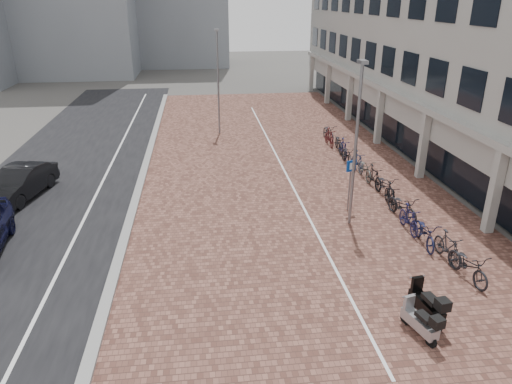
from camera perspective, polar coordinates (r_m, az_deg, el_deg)
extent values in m
plane|color=#474442|center=(14.12, 3.05, -14.31)|extent=(140.00, 140.00, 0.00)
cube|color=brown|center=(24.93, 2.90, 2.74)|extent=(14.50, 42.00, 0.04)
cube|color=black|center=(25.55, -22.22, 1.51)|extent=(8.00, 50.00, 0.03)
cube|color=gray|center=(24.76, -13.53, 2.12)|extent=(0.35, 42.00, 0.14)
cube|color=white|center=(25.08, -17.83, 1.79)|extent=(0.12, 44.00, 0.00)
cube|color=white|center=(24.96, 3.35, 2.81)|extent=(0.10, 30.00, 0.00)
cube|color=black|center=(30.28, 16.14, 8.80)|extent=(0.15, 38.00, 3.20)
cube|color=#A1A19B|center=(29.86, 16.15, 12.06)|extent=(1.60, 38.00, 0.30)
cube|color=#A1A19B|center=(19.81, 26.95, 0.05)|extent=(0.35, 0.35, 3.40)
cube|color=#A1A19B|center=(24.69, 19.61, 5.36)|extent=(0.35, 0.35, 3.40)
cube|color=#A1A19B|center=(29.98, 14.71, 8.82)|extent=(0.35, 0.35, 3.40)
cube|color=#A1A19B|center=(35.49, 11.26, 11.19)|extent=(0.35, 0.35, 3.40)
cube|color=#A1A19B|center=(41.14, 8.71, 12.89)|extent=(0.35, 0.35, 3.40)
cube|color=#A1A19B|center=(46.88, 6.75, 14.16)|extent=(0.35, 0.35, 3.40)
imported|color=black|center=(23.69, -26.72, 0.98)|extent=(2.43, 4.55, 1.43)
cylinder|color=slate|center=(20.14, 11.23, 0.50)|extent=(0.07, 0.07, 2.08)
cube|color=#0C3D9E|center=(19.77, 11.48, 3.12)|extent=(0.45, 0.21, 0.47)
cylinder|color=slate|center=(18.24, 11.96, 5.23)|extent=(0.12, 0.12, 6.35)
cylinder|color=gray|center=(31.10, -4.61, 12.93)|extent=(0.12, 0.12, 6.56)
imported|color=black|center=(16.71, 24.32, -8.05)|extent=(0.93, 2.04, 1.04)
imported|color=black|center=(17.52, 22.26, -6.22)|extent=(0.59, 1.77, 1.05)
imported|color=#121634|center=(18.28, 19.81, -4.64)|extent=(0.90, 2.03, 1.04)
imported|color=#17153C|center=(19.15, 18.04, -3.11)|extent=(0.53, 1.76, 1.05)
imported|color=black|center=(20.19, 17.34, -1.69)|extent=(1.08, 2.07, 1.04)
imported|color=black|center=(21.13, 16.00, -0.41)|extent=(0.70, 1.79, 1.05)
imported|color=black|center=(22.18, 15.36, 0.75)|extent=(0.81, 2.01, 1.04)
imported|color=black|center=(23.13, 14.05, 1.81)|extent=(0.58, 1.77, 1.05)
imported|color=#514F4A|center=(24.13, 13.06, 2.76)|extent=(0.74, 1.99, 1.04)
imported|color=#16223D|center=(25.15, 12.23, 3.66)|extent=(0.51, 1.75, 1.05)
imported|color=black|center=(26.12, 10.99, 4.46)|extent=(0.76, 2.00, 1.04)
imported|color=#15163C|center=(27.20, 10.57, 5.23)|extent=(0.65, 1.78, 1.05)
imported|color=black|center=(28.27, 10.02, 5.92)|extent=(0.92, 2.04, 1.04)
imported|color=#421113|center=(29.25, 8.88, 6.57)|extent=(0.54, 1.76, 1.05)
imported|color=#232228|center=(30.39, 8.80, 7.17)|extent=(0.79, 2.00, 1.04)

